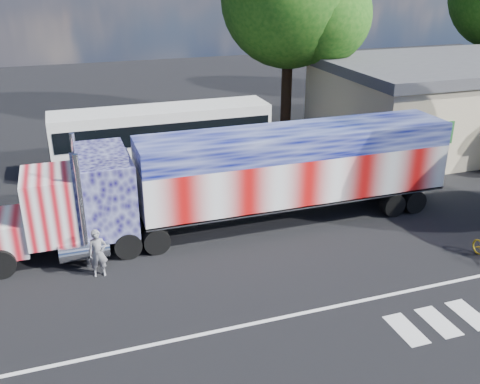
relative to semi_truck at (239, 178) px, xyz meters
name	(u,v)px	position (x,y,z in m)	size (l,w,h in m)	color
ground	(266,268)	(-0.17, -3.61, -2.29)	(100.00, 100.00, 0.00)	black
lane_markings	(358,317)	(1.54, -7.38, -2.28)	(30.00, 2.67, 0.01)	silver
semi_truck	(239,178)	(0.00, 0.00, 0.00)	(20.84, 3.29, 4.44)	black
coach_bus	(163,138)	(-1.61, 8.30, -0.51)	(11.77, 2.74, 3.42)	silver
woman	(98,253)	(-6.07, -2.11, -1.37)	(0.67, 0.44, 1.82)	slate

